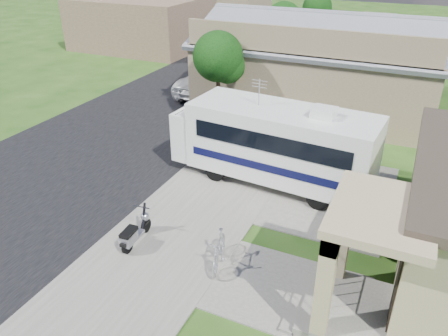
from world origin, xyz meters
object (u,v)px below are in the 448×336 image
at_px(motorhome, 274,142).
at_px(van, 245,55).
at_px(scooter, 134,233).
at_px(pickup_truck, 215,80).
at_px(bicycle, 219,251).
at_px(garden_hose, 325,287).
at_px(shrub, 386,217).

bearing_deg(motorhome, van, 120.43).
bearing_deg(scooter, van, 98.81).
bearing_deg(motorhome, pickup_truck, 131.94).
relative_size(motorhome, bicycle, 4.62).
relative_size(motorhome, garden_hose, 17.48).
height_order(motorhome, shrub, motorhome).
bearing_deg(bicycle, van, 95.95).
bearing_deg(pickup_truck, garden_hose, 127.19).
bearing_deg(motorhome, bicycle, -82.70).
bearing_deg(van, pickup_truck, -73.95).
bearing_deg(van, bicycle, -60.02).
xyz_separation_m(motorhome, shrub, (4.34, -2.64, -0.48)).
relative_size(bicycle, garden_hose, 3.78).
bearing_deg(garden_hose, shrub, 65.25).
height_order(scooter, van, van).
distance_m(motorhome, pickup_truck, 10.92).
distance_m(pickup_truck, garden_hose, 16.86).
bearing_deg(bicycle, garden_hose, -8.88).
height_order(bicycle, garden_hose, bicycle).
bearing_deg(motorhome, garden_hose, -52.44).
height_order(scooter, bicycle, scooter).
relative_size(bicycle, van, 0.30).
height_order(shrub, bicycle, shrub).
height_order(shrub, van, shrub).
bearing_deg(garden_hose, van, 117.66).
relative_size(shrub, pickup_truck, 0.38).
relative_size(motorhome, pickup_truck, 1.28).
bearing_deg(van, shrub, -47.08).
bearing_deg(shrub, pickup_truck, 134.07).
height_order(shrub, pickup_truck, shrub).
bearing_deg(garden_hose, motorhome, 122.92).
height_order(shrub, garden_hose, shrub).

